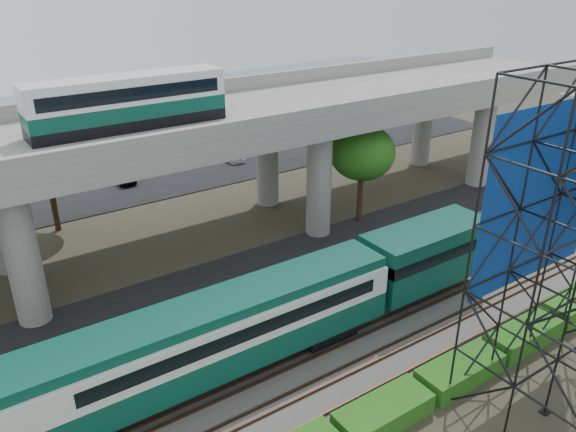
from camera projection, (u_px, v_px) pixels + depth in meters
ground at (307, 376)px, 27.59m from camera, size 140.00×140.00×0.00m
ballast_bed at (285, 353)px, 29.06m from camera, size 90.00×12.00×0.20m
service_road at (210, 283)px, 35.49m from camera, size 90.00×5.00×0.08m
parking_lot at (98, 176)px, 53.20m from camera, size 90.00×18.00×0.08m
harbor_water at (44, 125)px, 69.79m from camera, size 140.00×40.00×0.03m
rail_tracks at (285, 350)px, 28.98m from camera, size 90.00×9.52×0.16m
commuter_train at (251, 321)px, 26.92m from camera, size 29.30×3.06×4.30m
overpass at (162, 138)px, 36.17m from camera, size 80.00×12.00×12.40m
hedge_strip at (384, 412)px, 24.63m from camera, size 34.60×1.80×1.20m
trees at (97, 190)px, 35.09m from camera, size 40.94×16.94×7.69m
parked_cars at (109, 168)px, 53.20m from camera, size 37.60×9.85×1.31m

